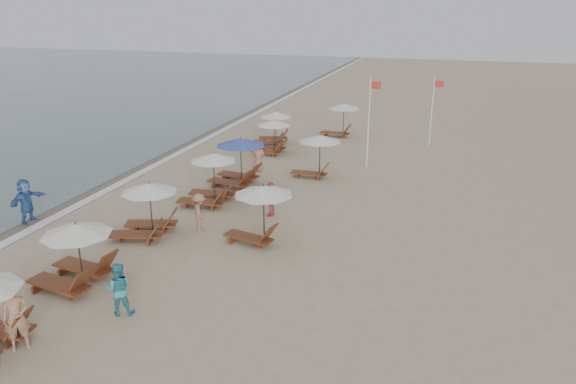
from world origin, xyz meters
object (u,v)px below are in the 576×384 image
(beachgoer_near, at_px, (16,317))
(beachgoer_far_a, at_px, (271,199))
(inland_station_1, at_px, (316,151))
(beachgoer_mid_a, at_px, (119,289))
(lounger_station_3, at_px, (209,182))
(inland_station_2, at_px, (340,116))
(lounger_station_4, at_px, (236,162))
(flag_pole_near, at_px, (369,118))
(beachgoer_mid_b, at_px, (200,212))
(inland_station_0, at_px, (257,208))
(lounger_station_6, at_px, (273,127))
(waterline_walker, at_px, (26,201))
(beachgoer_far_b, at_px, (258,156))
(lounger_station_2, at_px, (145,211))
(lounger_station_5, at_px, (271,137))
(lounger_station_1, at_px, (72,257))

(beachgoer_near, xyz_separation_m, beachgoer_far_a, (3.21, 10.84, -0.16))
(inland_station_1, xyz_separation_m, beachgoer_mid_a, (-2.08, -14.46, -0.62))
(lounger_station_3, distance_m, inland_station_2, 14.95)
(lounger_station_3, bearing_deg, inland_station_2, 79.08)
(lounger_station_4, distance_m, beachgoer_mid_a, 12.15)
(beachgoer_near, xyz_separation_m, flag_pole_near, (5.88, 19.50, 1.77))
(beachgoer_near, relative_size, beachgoer_mid_b, 1.22)
(inland_station_0, height_order, beachgoer_mid_a, inland_station_0)
(beachgoer_far_a, bearing_deg, beachgoer_mid_b, -31.18)
(beachgoer_far_a, bearing_deg, lounger_station_6, -148.42)
(inland_station_0, height_order, waterline_walker, inland_station_0)
(flag_pole_near, bearing_deg, waterline_walker, -134.25)
(lounger_station_3, relative_size, beachgoer_near, 1.42)
(lounger_station_6, height_order, beachgoer_far_b, lounger_station_6)
(beachgoer_mid_a, bearing_deg, flag_pole_near, -124.85)
(inland_station_2, bearing_deg, lounger_station_2, -100.89)
(inland_station_1, distance_m, beachgoer_near, 17.10)
(waterline_walker, bearing_deg, inland_station_1, -39.65)
(beachgoer_mid_a, bearing_deg, lounger_station_5, -105.48)
(lounger_station_2, xyz_separation_m, beachgoer_near, (0.74, -7.41, -0.10))
(lounger_station_5, xyz_separation_m, inland_station_0, (3.73, -12.28, 0.34))
(beachgoer_far_b, bearing_deg, beachgoer_mid_b, -127.38)
(beachgoer_mid_b, relative_size, beachgoer_far_a, 0.99)
(lounger_station_1, distance_m, beachgoer_far_a, 8.57)
(lounger_station_3, distance_m, lounger_station_4, 2.88)
(inland_station_2, bearing_deg, waterline_walker, -115.42)
(beachgoer_mid_b, xyz_separation_m, flag_pole_near, (4.89, 10.95, 1.94))
(inland_station_0, height_order, beachgoer_near, inland_station_0)
(inland_station_0, height_order, beachgoer_far_b, inland_station_0)
(beachgoer_far_b, xyz_separation_m, flag_pole_near, (5.48, 2.72, 1.86))
(beachgoer_mid_b, relative_size, flag_pole_near, 0.31)
(inland_station_2, distance_m, beachgoer_mid_b, 17.67)
(beachgoer_far_a, bearing_deg, inland_station_0, 21.24)
(lounger_station_6, distance_m, beachgoer_far_b, 6.25)
(beachgoer_far_b, bearing_deg, inland_station_0, -111.14)
(lounger_station_4, height_order, beachgoer_mid_b, lounger_station_4)
(beachgoer_mid_b, xyz_separation_m, beachgoer_far_b, (-0.60, 8.22, 0.08))
(beachgoer_mid_b, bearing_deg, beachgoer_far_b, -33.75)
(lounger_station_4, height_order, beachgoer_mid_a, lounger_station_4)
(lounger_station_4, height_order, beachgoer_far_b, lounger_station_4)
(lounger_station_6, bearing_deg, flag_pole_near, -26.76)
(lounger_station_6, bearing_deg, lounger_station_3, -85.60)
(inland_station_0, bearing_deg, inland_station_2, 92.38)
(beachgoer_far_a, bearing_deg, inland_station_2, -165.74)
(inland_station_2, height_order, beachgoer_far_b, inland_station_2)
(lounger_station_1, height_order, lounger_station_6, lounger_station_1)
(inland_station_1, height_order, beachgoer_far_b, inland_station_1)
(lounger_station_5, relative_size, flag_pole_near, 0.48)
(lounger_station_5, height_order, beachgoer_mid_b, lounger_station_5)
(inland_station_1, distance_m, beachgoer_far_b, 3.28)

